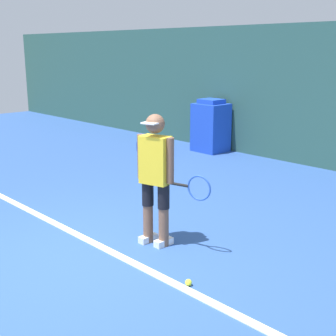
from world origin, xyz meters
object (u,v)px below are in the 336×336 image
at_px(tennis_player, 156,174).
at_px(covered_chair, 211,126).
at_px(equipment_bag, 153,148).
at_px(tennis_ball, 188,282).

distance_m(tennis_player, covered_chair, 5.33).
bearing_deg(covered_chair, equipment_bag, -124.70).
distance_m(tennis_player, tennis_ball, 1.36).
xyz_separation_m(covered_chair, equipment_bag, (-0.74, -1.07, -0.46)).
bearing_deg(tennis_player, equipment_bag, 123.83).
xyz_separation_m(tennis_ball, covered_chair, (-3.98, 4.85, 0.53)).
bearing_deg(tennis_ball, equipment_bag, 141.33).
height_order(tennis_player, tennis_ball, tennis_player).
relative_size(covered_chair, equipment_bag, 1.40).
height_order(tennis_ball, covered_chair, covered_chair).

